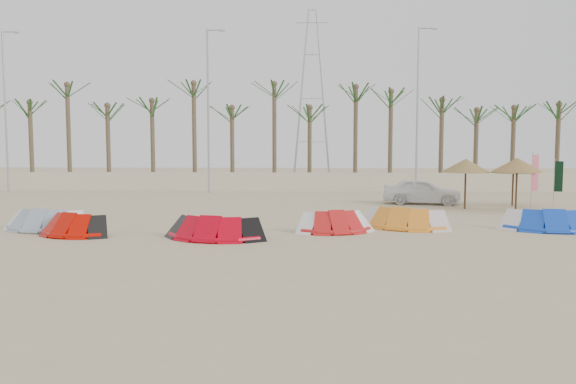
{
  "coord_description": "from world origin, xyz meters",
  "views": [
    {
      "loc": [
        1.02,
        -17.87,
        3.37
      ],
      "look_at": [
        0.0,
        6.0,
        1.3
      ],
      "focal_mm": 35.0,
      "sensor_mm": 36.0,
      "label": 1
    }
  ],
  "objects_px": {
    "kite_red_mid": "(216,226)",
    "kite_blue": "(548,219)",
    "parasol_right": "(513,167)",
    "kite_grey": "(48,219)",
    "kite_orange": "(402,217)",
    "kite_red_left": "(76,223)",
    "parasol_left": "(466,166)",
    "car": "(422,191)",
    "kite_red_right": "(335,221)",
    "parasol_mid": "(517,165)"
  },
  "relations": [
    {
      "from": "kite_grey",
      "to": "parasol_mid",
      "type": "xyz_separation_m",
      "value": [
        20.53,
        6.63,
        1.9
      ]
    },
    {
      "from": "kite_red_mid",
      "to": "kite_orange",
      "type": "height_order",
      "value": "same"
    },
    {
      "from": "kite_orange",
      "to": "kite_blue",
      "type": "xyz_separation_m",
      "value": [
        5.64,
        -0.35,
        0.0
      ]
    },
    {
      "from": "car",
      "to": "parasol_mid",
      "type": "bearing_deg",
      "value": -118.98
    },
    {
      "from": "kite_orange",
      "to": "parasol_left",
      "type": "distance_m",
      "value": 8.01
    },
    {
      "from": "car",
      "to": "kite_red_mid",
      "type": "bearing_deg",
      "value": 151.3
    },
    {
      "from": "kite_red_left",
      "to": "kite_grey",
      "type": "bearing_deg",
      "value": 143.19
    },
    {
      "from": "kite_red_right",
      "to": "kite_blue",
      "type": "bearing_deg",
      "value": 5.93
    },
    {
      "from": "kite_red_mid",
      "to": "kite_orange",
      "type": "distance_m",
      "value": 7.65
    },
    {
      "from": "kite_red_left",
      "to": "parasol_left",
      "type": "bearing_deg",
      "value": 28.17
    },
    {
      "from": "kite_red_mid",
      "to": "car",
      "type": "relative_size",
      "value": 0.9
    },
    {
      "from": "kite_red_mid",
      "to": "car",
      "type": "distance_m",
      "value": 15.08
    },
    {
      "from": "car",
      "to": "kite_blue",
      "type": "bearing_deg",
      "value": -150.17
    },
    {
      "from": "parasol_left",
      "to": "kite_red_mid",
      "type": "bearing_deg",
      "value": -140.37
    },
    {
      "from": "kite_red_mid",
      "to": "kite_blue",
      "type": "relative_size",
      "value": 1.0
    },
    {
      "from": "kite_red_right",
      "to": "car",
      "type": "distance_m",
      "value": 11.29
    },
    {
      "from": "kite_grey",
      "to": "parasol_right",
      "type": "distance_m",
      "value": 23.33
    },
    {
      "from": "kite_red_mid",
      "to": "kite_grey",
      "type": "bearing_deg",
      "value": 166.19
    },
    {
      "from": "kite_red_right",
      "to": "parasol_right",
      "type": "distance_m",
      "value": 13.83
    },
    {
      "from": "kite_blue",
      "to": "kite_red_left",
      "type": "bearing_deg",
      "value": -173.54
    },
    {
      "from": "kite_grey",
      "to": "kite_red_left",
      "type": "xyz_separation_m",
      "value": [
        1.65,
        -1.24,
        -0.0
      ]
    },
    {
      "from": "kite_blue",
      "to": "parasol_left",
      "type": "bearing_deg",
      "value": 101.4
    },
    {
      "from": "kite_orange",
      "to": "parasol_right",
      "type": "xyz_separation_m",
      "value": [
        7.25,
        8.18,
        1.7
      ]
    },
    {
      "from": "kite_orange",
      "to": "parasol_right",
      "type": "distance_m",
      "value": 11.07
    },
    {
      "from": "kite_grey",
      "to": "car",
      "type": "height_order",
      "value": "car"
    },
    {
      "from": "kite_red_right",
      "to": "kite_red_mid",
      "type": "bearing_deg",
      "value": -159.26
    },
    {
      "from": "kite_grey",
      "to": "kite_orange",
      "type": "distance_m",
      "value": 14.11
    },
    {
      "from": "parasol_mid",
      "to": "parasol_right",
      "type": "relative_size",
      "value": 1.08
    },
    {
      "from": "car",
      "to": "kite_grey",
      "type": "bearing_deg",
      "value": 131.71
    },
    {
      "from": "kite_orange",
      "to": "car",
      "type": "distance_m",
      "value": 9.13
    },
    {
      "from": "kite_red_left",
      "to": "parasol_mid",
      "type": "distance_m",
      "value": 20.54
    },
    {
      "from": "kite_red_left",
      "to": "kite_orange",
      "type": "bearing_deg",
      "value": 10.9
    },
    {
      "from": "kite_orange",
      "to": "kite_blue",
      "type": "bearing_deg",
      "value": -3.5
    },
    {
      "from": "kite_red_left",
      "to": "kite_red_right",
      "type": "height_order",
      "value": "same"
    },
    {
      "from": "kite_grey",
      "to": "car",
      "type": "xyz_separation_m",
      "value": [
        16.54,
        9.94,
        0.3
      ]
    },
    {
      "from": "kite_grey",
      "to": "car",
      "type": "relative_size",
      "value": 0.84
    },
    {
      "from": "parasol_right",
      "to": "kite_blue",
      "type": "bearing_deg",
      "value": -100.68
    },
    {
      "from": "kite_red_left",
      "to": "kite_orange",
      "type": "xyz_separation_m",
      "value": [
        12.41,
        2.39,
        0.0
      ]
    },
    {
      "from": "parasol_left",
      "to": "car",
      "type": "bearing_deg",
      "value": 128.35
    },
    {
      "from": "kite_red_mid",
      "to": "kite_red_right",
      "type": "relative_size",
      "value": 1.19
    },
    {
      "from": "parasol_right",
      "to": "kite_grey",
      "type": "bearing_deg",
      "value": -156.35
    },
    {
      "from": "kite_grey",
      "to": "kite_blue",
      "type": "distance_m",
      "value": 19.72
    },
    {
      "from": "kite_red_right",
      "to": "parasol_right",
      "type": "xyz_separation_m",
      "value": [
        10.0,
        9.4,
        1.71
      ]
    },
    {
      "from": "kite_red_left",
      "to": "kite_blue",
      "type": "bearing_deg",
      "value": 6.46
    },
    {
      "from": "parasol_right",
      "to": "parasol_mid",
      "type": "bearing_deg",
      "value": -106.09
    },
    {
      "from": "kite_red_right",
      "to": "parasol_right",
      "type": "bearing_deg",
      "value": 43.24
    },
    {
      "from": "kite_red_left",
      "to": "kite_blue",
      "type": "distance_m",
      "value": 18.17
    },
    {
      "from": "kite_orange",
      "to": "car",
      "type": "relative_size",
      "value": 0.94
    },
    {
      "from": "kite_red_right",
      "to": "parasol_mid",
      "type": "relative_size",
      "value": 1.2
    },
    {
      "from": "kite_red_left",
      "to": "kite_red_mid",
      "type": "height_order",
      "value": "same"
    }
  ]
}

